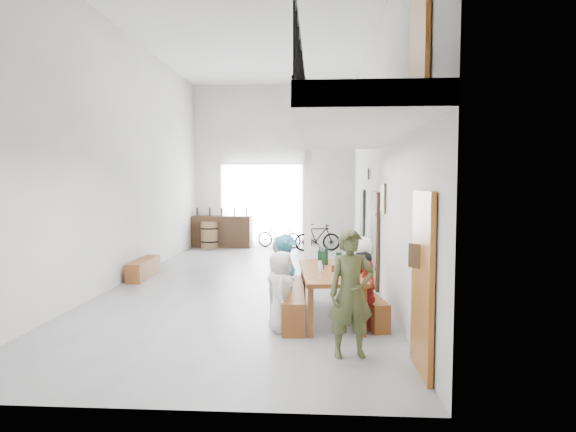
# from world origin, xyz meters

# --- Properties ---
(floor) EXTENTS (12.00, 12.00, 0.00)m
(floor) POSITION_xyz_m (0.00, 0.00, 0.00)
(floor) COLOR slate
(floor) RESTS_ON ground
(room_walls) EXTENTS (12.00, 12.00, 12.00)m
(room_walls) POSITION_xyz_m (0.00, 0.00, 3.55)
(room_walls) COLOR white
(room_walls) RESTS_ON ground
(gateway_portal) EXTENTS (2.80, 0.08, 2.80)m
(gateway_portal) POSITION_xyz_m (-0.40, 5.94, 1.40)
(gateway_portal) COLOR white
(gateway_portal) RESTS_ON ground
(right_wall_decor) EXTENTS (0.07, 8.28, 5.07)m
(right_wall_decor) POSITION_xyz_m (2.70, -1.87, 1.74)
(right_wall_decor) COLOR #9D5C1F
(right_wall_decor) RESTS_ON ground
(balcony) EXTENTS (1.52, 5.62, 4.00)m
(balcony) POSITION_xyz_m (1.98, -3.13, 2.96)
(balcony) COLOR white
(balcony) RESTS_ON ground
(tasting_table) EXTENTS (1.08, 2.26, 0.79)m
(tasting_table) POSITION_xyz_m (1.70, -2.75, 0.71)
(tasting_table) COLOR brown
(tasting_table) RESTS_ON ground
(bench_inner) EXTENTS (0.44, 2.12, 0.49)m
(bench_inner) POSITION_xyz_m (1.12, -2.75, 0.24)
(bench_inner) COLOR brown
(bench_inner) RESTS_ON ground
(bench_wall) EXTENTS (0.56, 1.88, 0.43)m
(bench_wall) POSITION_xyz_m (2.29, -2.66, 0.21)
(bench_wall) COLOR brown
(bench_wall) RESTS_ON ground
(tableware) EXTENTS (0.43, 1.29, 0.35)m
(tableware) POSITION_xyz_m (1.65, -2.81, 0.93)
(tableware) COLOR black
(tableware) RESTS_ON tasting_table
(side_bench) EXTENTS (0.39, 1.52, 0.42)m
(side_bench) POSITION_xyz_m (-2.50, 0.33, 0.21)
(side_bench) COLOR brown
(side_bench) RESTS_ON ground
(oak_barrel) EXTENTS (0.60, 0.60, 0.89)m
(oak_barrel) POSITION_xyz_m (-2.10, 5.40, 0.44)
(oak_barrel) COLOR brown
(oak_barrel) RESTS_ON ground
(serving_counter) EXTENTS (2.04, 0.67, 1.06)m
(serving_counter) POSITION_xyz_m (-1.73, 5.65, 0.53)
(serving_counter) COLOR #332112
(serving_counter) RESTS_ON ground
(counter_bottles) EXTENTS (1.77, 0.17, 0.28)m
(counter_bottles) POSITION_xyz_m (-1.73, 5.65, 1.20)
(counter_bottles) COLOR black
(counter_bottles) RESTS_ON serving_counter
(guest_left_a) EXTENTS (0.38, 0.59, 1.19)m
(guest_left_a) POSITION_xyz_m (0.97, -3.47, 0.60)
(guest_left_a) COLOR white
(guest_left_a) RESTS_ON ground
(guest_left_b) EXTENTS (0.46, 0.57, 1.34)m
(guest_left_b) POSITION_xyz_m (0.99, -2.85, 0.67)
(guest_left_b) COLOR teal
(guest_left_b) RESTS_ON ground
(guest_left_c) EXTENTS (0.54, 0.66, 1.25)m
(guest_left_c) POSITION_xyz_m (0.89, -2.34, 0.63)
(guest_left_c) COLOR white
(guest_left_c) RESTS_ON ground
(guest_left_d) EXTENTS (0.62, 0.89, 1.27)m
(guest_left_d) POSITION_xyz_m (0.93, -1.92, 0.63)
(guest_left_d) COLOR teal
(guest_left_d) RESTS_ON ground
(guest_right_a) EXTENTS (0.38, 0.65, 1.04)m
(guest_right_a) POSITION_xyz_m (2.23, -3.32, 0.52)
(guest_right_a) COLOR #A0221B
(guest_right_a) RESTS_ON ground
(guest_right_b) EXTENTS (0.32, 1.01, 1.08)m
(guest_right_b) POSITION_xyz_m (2.24, -2.66, 0.54)
(guest_right_b) COLOR black
(guest_right_b) RESTS_ON ground
(guest_right_c) EXTENTS (0.41, 0.62, 1.26)m
(guest_right_c) POSITION_xyz_m (2.29, -2.04, 0.63)
(guest_right_c) COLOR white
(guest_right_c) RESTS_ON ground
(host_standing) EXTENTS (0.66, 0.50, 1.61)m
(host_standing) POSITION_xyz_m (1.92, -4.45, 0.81)
(host_standing) COLOR #434D2B
(host_standing) RESTS_ON ground
(potted_plant) EXTENTS (0.47, 0.43, 0.44)m
(potted_plant) POSITION_xyz_m (2.45, 0.64, 0.22)
(potted_plant) COLOR #1F521D
(potted_plant) RESTS_ON ground
(bicycle_near) EXTENTS (1.65, 1.00, 0.82)m
(bicycle_near) POSITION_xyz_m (0.23, 5.60, 0.41)
(bicycle_near) COLOR black
(bicycle_near) RESTS_ON ground
(bicycle_far) EXTENTS (1.53, 0.65, 0.89)m
(bicycle_far) POSITION_xyz_m (1.51, 4.87, 0.44)
(bicycle_far) COLOR black
(bicycle_far) RESTS_ON ground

